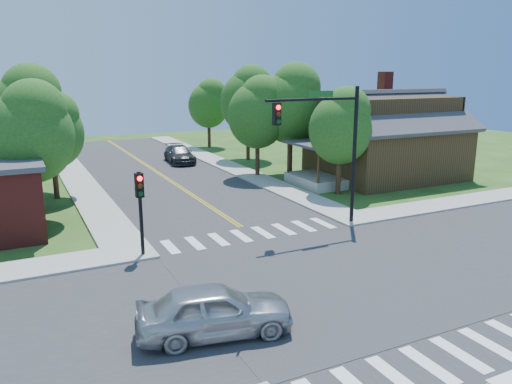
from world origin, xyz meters
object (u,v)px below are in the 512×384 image
car_silver (215,311)px  house_ne (386,134)px  signal_mast_ne (328,135)px  car_dgrey (179,155)px  signal_pole_nw (140,198)px

car_silver → house_ne: bearing=-40.1°
signal_mast_ne → car_dgrey: signal_mast_ne is taller
house_ne → signal_mast_ne: bearing=-142.3°
signal_mast_ne → signal_pole_nw: size_ratio=1.89×
signal_mast_ne → car_silver: signal_mast_ne is taller
signal_mast_ne → car_dgrey: bearing=92.4°
house_ne → car_silver: house_ne is taller
signal_mast_ne → house_ne: 14.23m
car_silver → car_dgrey: bearing=-4.5°
signal_mast_ne → car_dgrey: size_ratio=1.37×
car_silver → car_dgrey: 30.38m
signal_pole_nw → car_dgrey: size_ratio=0.72×
car_silver → signal_pole_nw: bearing=13.9°
signal_mast_ne → car_silver: bearing=-140.3°
signal_mast_ne → signal_pole_nw: bearing=-179.9°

